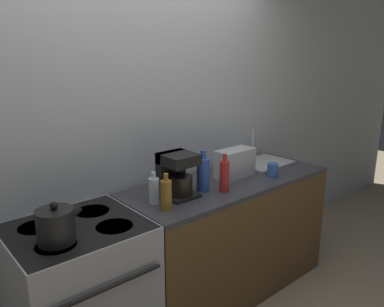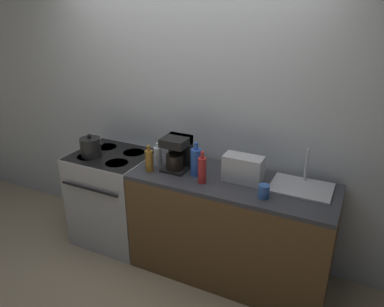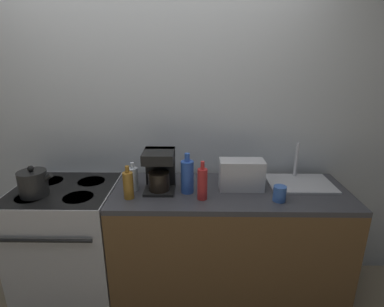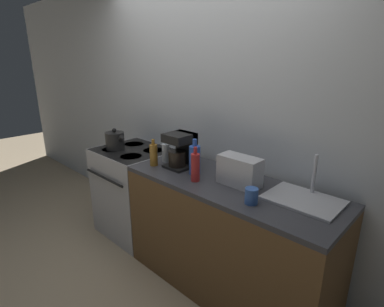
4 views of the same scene
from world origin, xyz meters
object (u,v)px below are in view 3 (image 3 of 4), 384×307
Objects in this scene: stove at (71,242)px; bottle_red at (202,183)px; coffee_maker at (160,169)px; bottle_amber at (128,185)px; toaster at (241,174)px; bottle_blue at (187,176)px; bottle_clear at (133,178)px; kettle at (33,183)px; cup_blue at (280,194)px.

stove is 3.48× the size of bottle_red.
coffee_maker is 0.25m from bottle_amber.
bottle_red is (0.30, -0.15, -0.04)m from coffee_maker.
toaster is 0.39m from bottle_blue.
toaster is 1.07× the size of coffee_maker.
bottle_red reaches higher than stove.
stove is 1.06m from bottle_blue.
bottle_clear is at bearing 164.29° from bottle_red.
toaster is 1.36× the size of bottle_amber.
stove is 1.39m from toaster.
kettle is 1.16× the size of bottle_clear.
stove is 0.92m from coffee_maker.
coffee_maker is at bearing 36.61° from bottle_amber.
cup_blue is at bearing -2.44° from bottle_red.
cup_blue is at bearing -1.44° from bottle_amber.
bottle_amber is at bearing -3.12° from kettle.
kettle is 0.83× the size of bottle_blue.
coffee_maker is 0.82m from cup_blue.
cup_blue reaches higher than stove.
coffee_maker reaches higher than bottle_red.
kettle is 2.28× the size of cup_blue.
kettle is at bearing 178.04° from bottle_red.
bottle_red is (0.49, -0.00, 0.01)m from bottle_amber.
kettle is at bearing -172.76° from coffee_maker.
cup_blue is (1.50, -0.17, 0.50)m from stove.
bottle_red is at bearing 177.56° from cup_blue.
bottle_blue is 1.40× the size of bottle_clear.
kettle is 0.85m from coffee_maker.
coffee_maker is (-0.58, -0.02, 0.04)m from toaster.
bottle_blue reaches higher than stove.
cup_blue is (1.64, -0.06, -0.04)m from kettle.
kettle is 1.64m from cup_blue.
kettle is 0.65m from bottle_amber.
bottle_clear is (-0.19, -0.01, -0.07)m from coffee_maker.
stove is 0.74m from bottle_clear.
cup_blue is (0.50, -0.02, -0.06)m from bottle_red.
bottle_blue is 0.14m from bottle_red.
toaster is at bearing 30.54° from bottle_red.
bottle_amber is (-0.77, -0.16, -0.01)m from toaster.
stove is at bearing 177.25° from bottle_blue.
bottle_clear is (-0.38, 0.03, -0.03)m from bottle_blue.
toaster is (1.42, 0.13, 0.02)m from kettle.
bottle_blue is (0.39, 0.10, 0.02)m from bottle_amber.
bottle_clear is 0.50m from bottle_red.
bottle_amber is at bearing -91.78° from bottle_clear.
stove is 4.01× the size of bottle_amber.
cup_blue is (0.99, -0.02, -0.04)m from bottle_amber.
toaster reaches higher than bottle_clear.
coffee_maker reaches higher than kettle.
stove is 0.76m from bottle_amber.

